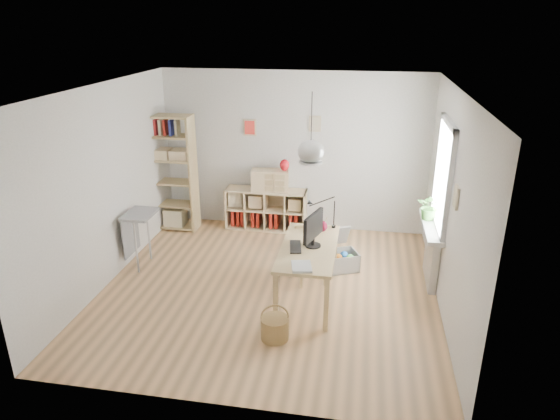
% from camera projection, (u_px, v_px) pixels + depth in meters
% --- Properties ---
extents(ground, '(4.50, 4.50, 0.00)m').
position_uv_depth(ground, '(269.00, 288.00, 6.87)').
color(ground, tan).
rests_on(ground, ground).
extents(room_shell, '(4.50, 4.50, 4.50)m').
position_uv_depth(room_shell, '(311.00, 151.00, 5.92)').
color(room_shell, white).
rests_on(room_shell, ground).
extents(window_unit, '(0.07, 1.16, 1.46)m').
position_uv_depth(window_unit, '(444.00, 176.00, 6.51)').
color(window_unit, white).
rests_on(window_unit, ground).
extents(radiator, '(0.10, 0.80, 0.80)m').
position_uv_depth(radiator, '(432.00, 255.00, 6.93)').
color(radiator, silver).
rests_on(radiator, ground).
extents(windowsill, '(0.22, 1.20, 0.06)m').
position_uv_depth(windowsill, '(431.00, 226.00, 6.78)').
color(windowsill, silver).
rests_on(windowsill, radiator).
extents(desk, '(0.70, 1.50, 0.75)m').
position_uv_depth(desk, '(308.00, 253.00, 6.41)').
color(desk, tan).
rests_on(desk, ground).
extents(cube_shelf, '(1.40, 0.38, 0.72)m').
position_uv_depth(cube_shelf, '(265.00, 212.00, 8.75)').
color(cube_shelf, '#CEB787').
rests_on(cube_shelf, ground).
extents(tall_bookshelf, '(0.80, 0.38, 2.00)m').
position_uv_depth(tall_bookshelf, '(171.00, 169.00, 8.45)').
color(tall_bookshelf, tan).
rests_on(tall_bookshelf, ground).
extents(side_table, '(0.40, 0.55, 0.85)m').
position_uv_depth(side_table, '(136.00, 224.00, 7.27)').
color(side_table, '#959598').
rests_on(side_table, ground).
extents(chair, '(0.50, 0.50, 0.80)m').
position_uv_depth(chair, '(310.00, 250.00, 6.95)').
color(chair, '#959598').
rests_on(chair, ground).
extents(wicker_basket, '(0.33, 0.33, 0.45)m').
position_uv_depth(wicker_basket, '(275.00, 327.00, 5.75)').
color(wicker_basket, olive).
rests_on(wicker_basket, ground).
extents(storage_chest, '(0.73, 0.76, 0.56)m').
position_uv_depth(storage_chest, '(338.00, 256.00, 7.37)').
color(storage_chest, beige).
rests_on(storage_chest, ground).
extents(monitor, '(0.21, 0.50, 0.45)m').
position_uv_depth(monitor, '(313.00, 228.00, 6.30)').
color(monitor, black).
rests_on(monitor, desk).
extents(keyboard, '(0.20, 0.39, 0.02)m').
position_uv_depth(keyboard, '(295.00, 247.00, 6.35)').
color(keyboard, black).
rests_on(keyboard, desk).
extents(task_lamp, '(0.40, 0.15, 0.42)m').
position_uv_depth(task_lamp, '(320.00, 209.00, 6.82)').
color(task_lamp, black).
rests_on(task_lamp, desk).
extents(yarn_ball, '(0.15, 0.15, 0.15)m').
position_uv_depth(yarn_ball, '(322.00, 226.00, 6.79)').
color(yarn_ball, '#490918').
rests_on(yarn_ball, desk).
extents(paper_tray, '(0.28, 0.33, 0.03)m').
position_uv_depth(paper_tray, '(302.00, 267.00, 5.83)').
color(paper_tray, silver).
rests_on(paper_tray, desk).
extents(drawer_chest, '(0.66, 0.37, 0.36)m').
position_uv_depth(drawer_chest, '(270.00, 180.00, 8.48)').
color(drawer_chest, '#CEB787').
rests_on(drawer_chest, cube_shelf).
extents(red_vase, '(0.16, 0.16, 0.20)m').
position_uv_depth(red_vase, '(285.00, 165.00, 8.34)').
color(red_vase, maroon).
rests_on(red_vase, drawer_chest).
extents(potted_plant, '(0.40, 0.37, 0.38)m').
position_uv_depth(potted_plant, '(430.00, 207.00, 6.87)').
color(potted_plant, '#39722A').
rests_on(potted_plant, windowsill).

